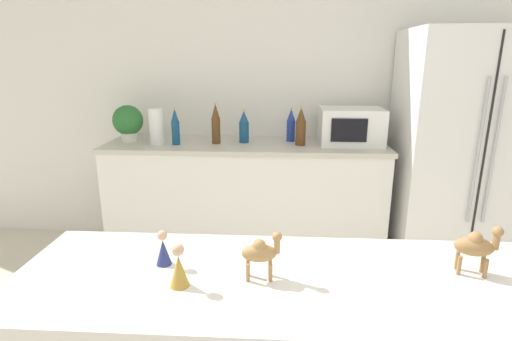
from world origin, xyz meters
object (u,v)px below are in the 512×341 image
object	(u,v)px
paper_towel_roll	(157,126)
back_bottle_1	(216,124)
potted_plant	(128,122)
camel_figurine_second	(476,246)
wise_man_figurine_crimson	(163,250)
wise_man_figurine_purple	(179,268)
back_bottle_3	(175,127)
camel_figurine	(261,252)
microwave	(351,126)
refrigerator	(460,153)
back_bottle_4	(291,125)
back_bottle_2	(301,127)
back_bottle_0	(244,127)

from	to	relation	value
paper_towel_roll	back_bottle_1	bearing A→B (deg)	5.85
potted_plant	camel_figurine_second	size ratio (longest dim) A/B	1.78
wise_man_figurine_crimson	wise_man_figurine_purple	size ratio (longest dim) A/B	0.87
back_bottle_3	camel_figurine_second	bearing A→B (deg)	-53.05
camel_figurine	camel_figurine_second	world-z (taller)	camel_figurine_second
potted_plant	microwave	distance (m)	1.77
refrigerator	wise_man_figurine_purple	bearing A→B (deg)	-129.37
refrigerator	back_bottle_4	distance (m)	1.30
camel_figurine_second	wise_man_figurine_purple	xyz separation A→B (m)	(-0.89, -0.12, -0.04)
paper_towel_roll	back_bottle_2	distance (m)	1.12
back_bottle_1	camel_figurine	size ratio (longest dim) A/B	2.11
wise_man_figurine_purple	back_bottle_3	bearing A→B (deg)	104.67
back_bottle_0	camel_figurine	bearing A→B (deg)	-83.46
back_bottle_0	back_bottle_3	distance (m)	0.53
paper_towel_roll	camel_figurine_second	xyz separation A→B (m)	(1.56, -1.89, -0.03)
back_bottle_3	wise_man_figurine_crimson	xyz separation A→B (m)	(0.44, -1.88, -0.08)
potted_plant	paper_towel_roll	xyz separation A→B (m)	(0.26, -0.08, -0.02)
back_bottle_1	camel_figurine	world-z (taller)	back_bottle_1
back_bottle_0	camel_figurine	world-z (taller)	back_bottle_0
camel_figurine	back_bottle_4	bearing A→B (deg)	86.27
camel_figurine_second	wise_man_figurine_purple	world-z (taller)	camel_figurine_second
back_bottle_4	wise_man_figurine_purple	xyz separation A→B (m)	(-0.37, -2.18, -0.06)
paper_towel_roll	refrigerator	bearing A→B (deg)	-0.15
wise_man_figurine_purple	wise_man_figurine_crimson	bearing A→B (deg)	123.74
back_bottle_1	camel_figurine_second	distance (m)	2.23
paper_towel_roll	back_bottle_0	xyz separation A→B (m)	(0.68, 0.09, -0.01)
microwave	back_bottle_4	bearing A→B (deg)	170.34
potted_plant	back_bottle_4	world-z (taller)	potted_plant
wise_man_figurine_crimson	wise_man_figurine_purple	world-z (taller)	wise_man_figurine_purple
potted_plant	back_bottle_3	distance (m)	0.42
camel_figurine	wise_man_figurine_crimson	distance (m)	0.33
camel_figurine_second	refrigerator	bearing A→B (deg)	68.04
back_bottle_4	camel_figurine_second	bearing A→B (deg)	-75.98
back_bottle_1	paper_towel_roll	bearing A→B (deg)	-174.15
back_bottle_1	camel_figurine_second	bearing A→B (deg)	-60.32
refrigerator	camel_figurine	bearing A→B (deg)	-125.88
microwave	back_bottle_2	xyz separation A→B (m)	(-0.39, -0.07, 0.00)
back_bottle_4	wise_man_figurine_purple	world-z (taller)	back_bottle_4
back_bottle_3	back_bottle_1	bearing A→B (deg)	11.68
wise_man_figurine_purple	back_bottle_4	bearing A→B (deg)	80.28
back_bottle_4	back_bottle_0	bearing A→B (deg)	-168.84
refrigerator	camel_figurine	world-z (taller)	refrigerator
wise_man_figurine_crimson	paper_towel_roll	bearing A→B (deg)	107.44
potted_plant	microwave	size ratio (longest dim) A/B	0.61
microwave	refrigerator	bearing A→B (deg)	-6.59
paper_towel_roll	camel_figurine_second	world-z (taller)	paper_towel_roll
back_bottle_1	wise_man_figurine_purple	xyz separation A→B (m)	(0.22, -2.06, -0.09)
back_bottle_3	camel_figurine_second	world-z (taller)	back_bottle_3
potted_plant	back_bottle_0	distance (m)	0.93
refrigerator	paper_towel_roll	size ratio (longest dim) A/B	6.54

